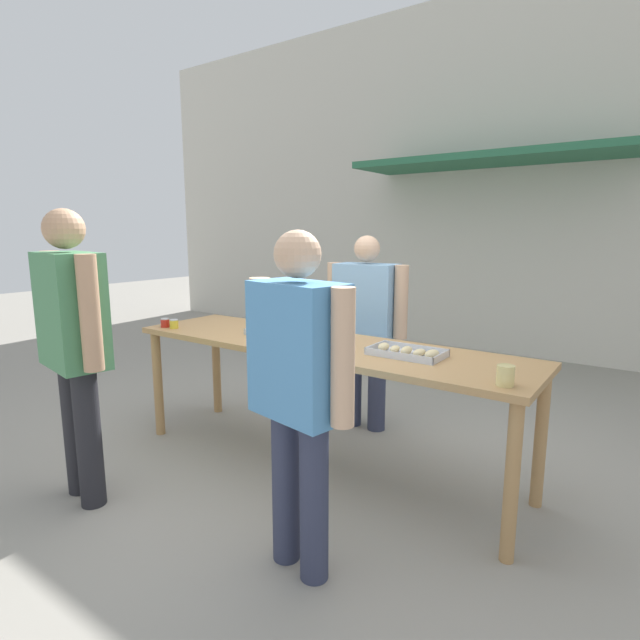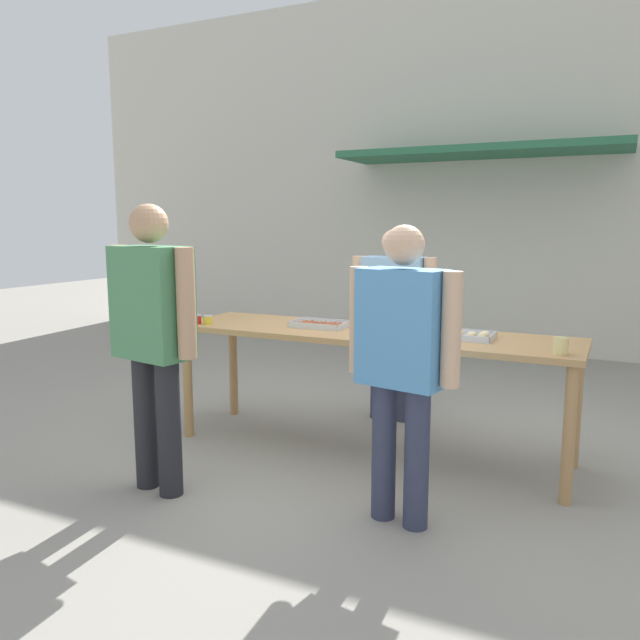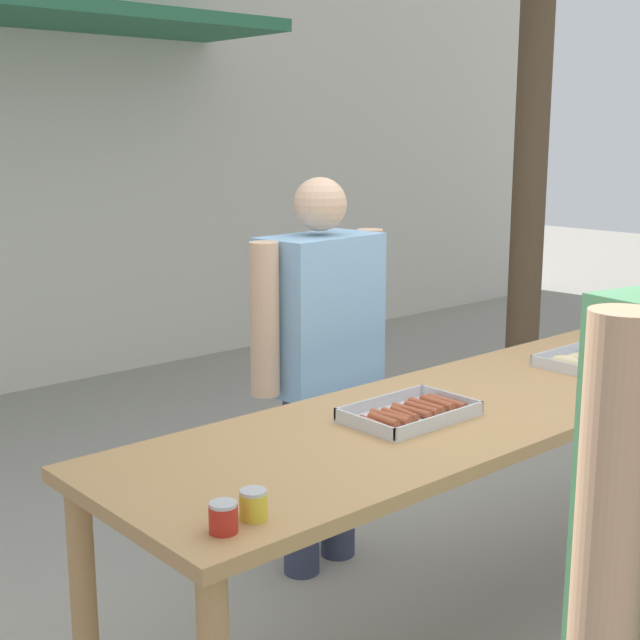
{
  "view_description": "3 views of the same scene",
  "coord_description": "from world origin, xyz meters",
  "px_view_note": "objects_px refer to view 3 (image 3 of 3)",
  "views": [
    {
      "loc": [
        1.86,
        -2.62,
        1.59
      ],
      "look_at": [
        0.0,
        0.0,
        1.01
      ],
      "focal_mm": 28.0,
      "sensor_mm": 36.0,
      "label": 1
    },
    {
      "loc": [
        1.53,
        -3.96,
        1.6
      ],
      "look_at": [
        -0.38,
        0.01,
        0.91
      ],
      "focal_mm": 35.0,
      "sensor_mm": 36.0,
      "label": 2
    },
    {
      "loc": [
        -2.3,
        -1.74,
        1.71
      ],
      "look_at": [
        -0.09,
        0.76,
        1.01
      ],
      "focal_mm": 50.0,
      "sensor_mm": 36.0,
      "label": 3
    }
  ],
  "objects_px": {
    "food_tray_buns": "(593,357)",
    "food_tray_sausages": "(410,414)",
    "condiment_jar_ketchup": "(253,504)",
    "condiment_jar_mustard": "(223,517)",
    "person_server_behind_table": "(320,346)"
  },
  "relations": [
    {
      "from": "food_tray_sausages",
      "to": "person_server_behind_table",
      "type": "relative_size",
      "value": 0.25
    },
    {
      "from": "food_tray_buns",
      "to": "person_server_behind_table",
      "type": "xyz_separation_m",
      "value": [
        -0.72,
        0.74,
        0.02
      ]
    },
    {
      "from": "food_tray_sausages",
      "to": "person_server_behind_table",
      "type": "height_order",
      "value": "person_server_behind_table"
    },
    {
      "from": "person_server_behind_table",
      "to": "food_tray_buns",
      "type": "bearing_deg",
      "value": -51.2
    },
    {
      "from": "condiment_jar_ketchup",
      "to": "person_server_behind_table",
      "type": "distance_m",
      "value": 1.48
    },
    {
      "from": "food_tray_sausages",
      "to": "condiment_jar_ketchup",
      "type": "bearing_deg",
      "value": -161.95
    },
    {
      "from": "food_tray_buns",
      "to": "condiment_jar_mustard",
      "type": "height_order",
      "value": "condiment_jar_mustard"
    },
    {
      "from": "condiment_jar_mustard",
      "to": "condiment_jar_ketchup",
      "type": "bearing_deg",
      "value": 7.35
    },
    {
      "from": "condiment_jar_mustard",
      "to": "food_tray_buns",
      "type": "bearing_deg",
      "value": 8.16
    },
    {
      "from": "food_tray_sausages",
      "to": "condiment_jar_ketchup",
      "type": "height_order",
      "value": "condiment_jar_ketchup"
    },
    {
      "from": "condiment_jar_mustard",
      "to": "person_server_behind_table",
      "type": "height_order",
      "value": "person_server_behind_table"
    },
    {
      "from": "food_tray_sausages",
      "to": "food_tray_buns",
      "type": "distance_m",
      "value": 1.01
    },
    {
      "from": "condiment_jar_mustard",
      "to": "person_server_behind_table",
      "type": "relative_size",
      "value": 0.04
    },
    {
      "from": "food_tray_buns",
      "to": "condiment_jar_ketchup",
      "type": "distance_m",
      "value": 1.82
    },
    {
      "from": "food_tray_buns",
      "to": "food_tray_sausages",
      "type": "bearing_deg",
      "value": -179.94
    }
  ]
}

